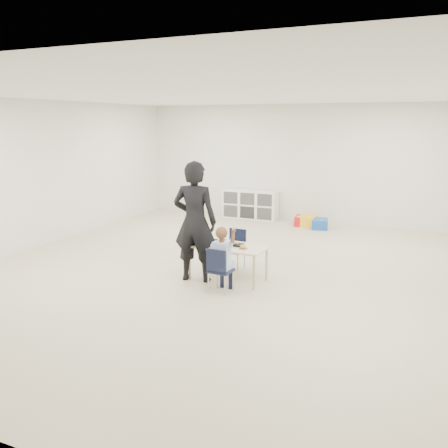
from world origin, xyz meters
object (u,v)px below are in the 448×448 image
at_px(child, 221,257).
at_px(cubby_shelf, 250,204).
at_px(table, 228,262).
at_px(chair_near, 221,270).
at_px(adult, 195,222).

bearing_deg(child, cubby_shelf, 109.74).
bearing_deg(cubby_shelf, child, -73.44).
height_order(table, cubby_shelf, cubby_shelf).
bearing_deg(child, table, 106.10).
height_order(chair_near, adult, adult).
bearing_deg(chair_near, cubby_shelf, 109.74).
bearing_deg(chair_near, table, 106.10).
xyz_separation_m(table, child, (0.12, -0.53, 0.24)).
height_order(chair_near, cubby_shelf, cubby_shelf).
xyz_separation_m(chair_near, cubby_shelf, (-1.53, 5.13, 0.02)).
bearing_deg(table, chair_near, -73.90).
xyz_separation_m(chair_near, adult, (-0.57, 0.32, 0.59)).
bearing_deg(chair_near, child, 0.00).
xyz_separation_m(cubby_shelf, adult, (0.95, -4.81, 0.56)).
bearing_deg(table, child, -73.90).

